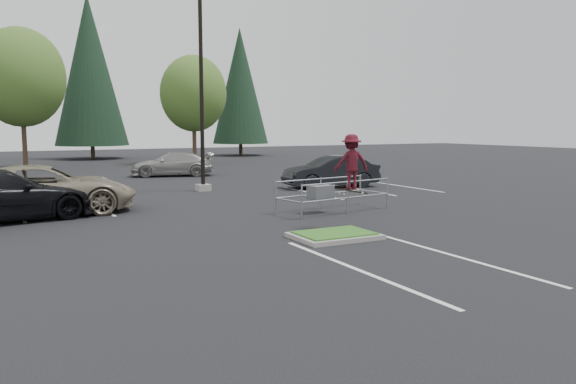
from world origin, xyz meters
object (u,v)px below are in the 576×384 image
car_far_silver (173,164)px  light_pole (201,90)px  car_l_tan (44,189)px  decid_c (193,96)px  cart_corral (324,192)px  conif_b (90,70)px  car_r_charc (331,172)px  decid_b (21,80)px  conif_c (240,86)px  skateboarder (352,162)px

car_far_silver → light_pole: bearing=8.1°
car_l_tan → car_far_silver: bearing=-30.4°
decid_c → cart_corral: bearing=-98.6°
light_pole → car_far_silver: size_ratio=2.10×
conif_b → car_r_charc: conif_b is taller
light_pole → car_far_silver: light_pole is taller
decid_b → car_l_tan: bearing=-91.3°
decid_b → conif_b: size_ratio=0.66×
light_pole → conif_c: conif_c is taller
decid_c → car_far_silver: size_ratio=1.73×
light_pole → car_r_charc: (6.00, -1.44, -3.80)m
light_pole → conif_b: 28.69m
skateboarder → car_r_charc: skateboarder is taller
decid_b → car_r_charc: bearing=-57.9°
skateboarder → car_far_silver: size_ratio=0.36×
decid_b → conif_b: (6.01, 9.97, 1.81)m
light_pole → skateboarder: light_pole is taller
decid_c → car_far_silver: bearing=-115.0°
decid_b → car_far_silver: size_ratio=2.00×
light_pole → car_r_charc: bearing=-13.5°
car_l_tan → car_r_charc: car_l_tan is taller
decid_b → car_r_charc: 24.15m
conif_b → skateboarder: 39.96m
skateboarder → car_l_tan: bearing=-29.8°
decid_b → car_l_tan: (-0.49, -22.44, -5.21)m
skateboarder → car_l_tan: size_ratio=0.29×
light_pole → car_l_tan: 8.84m
car_r_charc → light_pole: bearing=-97.1°
skateboarder → light_pole: bearing=-73.5°
decid_c → skateboarder: decid_c is taller
decid_c → car_r_charc: bearing=-88.5°
light_pole → cart_corral: size_ratio=2.40×
conif_c → car_r_charc: bearing=-104.5°
decid_b → car_l_tan: 23.04m
decid_c → car_l_tan: decid_c is taller
decid_c → conif_c: 12.65m
cart_corral → car_far_silver: car_far_silver is taller
light_pole → decid_c: bearing=72.9°
cart_corral → conif_c: bearing=61.7°
decid_b → conif_c: 21.94m
conif_c → skateboarder: size_ratio=7.10×
car_l_tan → car_r_charc: bearing=-76.2°
cart_corral → skateboarder: size_ratio=2.40×
light_pole → conif_b: bearing=91.0°
car_far_silver → decid_c: bearing=170.0°
light_pole → decid_c: size_ratio=1.21×
car_r_charc → car_far_silver: (-5.02, 9.59, -0.06)m
car_l_tan → conif_b: bearing=-8.2°
conif_c → car_r_charc: conif_c is taller
car_r_charc → cart_corral: bearing=-27.4°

